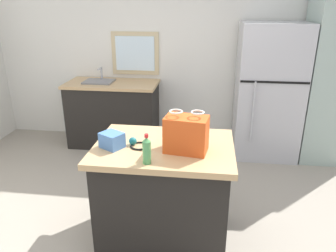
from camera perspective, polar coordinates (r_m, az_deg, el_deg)
The scene contains 10 objects.
ground at distance 3.01m, azimuth -0.92°, elevation -19.75°, with size 6.78×6.78×0.00m, color #9E9384.
back_wall at distance 4.70m, azimuth 3.14°, elevation 13.90°, with size 5.65×0.13×2.77m.
kitchen_island at distance 2.81m, azimuth -0.79°, elevation -11.58°, with size 1.11×0.82×0.89m.
refrigerator at distance 4.43m, azimuth 17.20°, elevation 5.78°, with size 0.81×0.74×1.73m.
tall_cabinet at distance 4.56m, azimuth 26.21°, elevation 7.90°, with size 0.54×0.66×2.19m.
sink_counter at distance 4.72m, azimuth -9.60°, elevation 2.30°, with size 1.27×0.64×1.10m.
shopping_bag at distance 2.45m, azimuth 3.23°, elevation -1.41°, with size 0.34×0.24×0.32m.
small_box at distance 2.57m, azimuth -9.85°, elevation -2.49°, with size 0.17×0.14×0.12m, color #4775B7.
bottle at distance 2.28m, azimuth -3.76°, elevation -4.29°, with size 0.06×0.06×0.22m.
ear_defenders at distance 2.57m, azimuth -5.01°, elevation -3.18°, with size 0.20×0.20×0.06m.
Camera 1 is at (0.33, -2.25, 1.96)m, focal length 34.65 mm.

